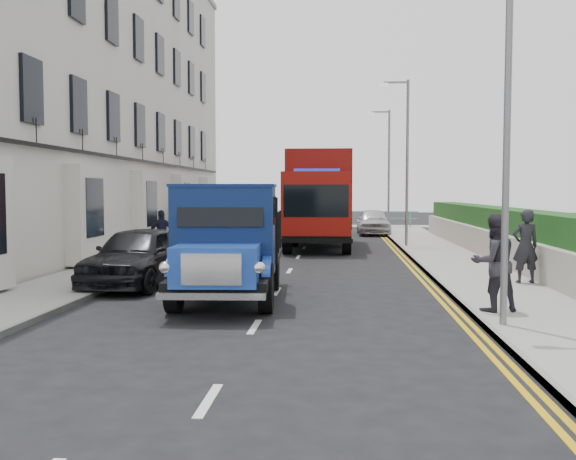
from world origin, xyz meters
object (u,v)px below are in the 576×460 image
at_px(red_lorry, 320,196).
at_px(pedestrian_east_near, 525,246).
at_px(lamp_far, 387,163).
at_px(lamp_near, 500,96).
at_px(bedford_lorry, 225,251).
at_px(lamp_mid, 404,153).
at_px(parked_car_front, 139,256).

bearing_deg(red_lorry, pedestrian_east_near, -63.68).
xyz_separation_m(lamp_far, red_lorry, (-3.52, -9.69, -1.82)).
height_order(lamp_near, red_lorry, lamp_near).
relative_size(lamp_near, lamp_far, 1.00).
bearing_deg(lamp_far, lamp_near, -90.00).
bearing_deg(bedford_lorry, pedestrian_east_near, 20.23).
xyz_separation_m(lamp_mid, lamp_far, (0.00, 10.00, 0.00)).
relative_size(lamp_mid, bedford_lorry, 1.30).
bearing_deg(lamp_near, lamp_mid, 90.00).
bearing_deg(red_lorry, lamp_mid, -4.68).
distance_m(lamp_mid, lamp_far, 10.00).
bearing_deg(parked_car_front, lamp_mid, 59.56).
relative_size(red_lorry, pedestrian_east_near, 4.27).
distance_m(lamp_mid, pedestrian_east_near, 11.42).
xyz_separation_m(parked_car_front, pedestrian_east_near, (9.70, 0.38, 0.28)).
relative_size(bedford_lorry, pedestrian_east_near, 2.94).
relative_size(lamp_near, parked_car_front, 1.57).
height_order(lamp_far, pedestrian_east_near, lamp_far).
distance_m(bedford_lorry, parked_car_front, 3.80).
bearing_deg(parked_car_front, pedestrian_east_near, 6.49).
bearing_deg(lamp_near, lamp_far, 90.00).
xyz_separation_m(lamp_far, parked_car_front, (-7.78, -21.24, -3.24)).
distance_m(lamp_near, lamp_mid, 16.00).
relative_size(bedford_lorry, parked_car_front, 1.21).
distance_m(parked_car_front, pedestrian_east_near, 9.71).
bearing_deg(lamp_mid, pedestrian_east_near, -79.96).
distance_m(lamp_far, pedestrian_east_near, 21.16).
height_order(red_lorry, parked_car_front, red_lorry).
bearing_deg(lamp_mid, red_lorry, 174.95).
distance_m(bedford_lorry, pedestrian_east_near, 7.62).
xyz_separation_m(red_lorry, parked_car_front, (-4.26, -11.55, -1.42)).
distance_m(lamp_near, pedestrian_east_near, 6.23).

